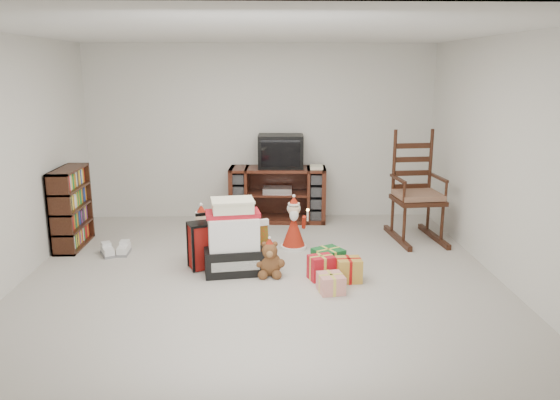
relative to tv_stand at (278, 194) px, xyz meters
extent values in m
cube|color=#B9B3AA|center=(-0.23, -2.23, -0.40)|extent=(5.00, 5.00, 0.01)
cube|color=silver|center=(-0.23, -2.23, 2.11)|extent=(5.00, 5.00, 0.01)
cube|color=white|center=(-0.23, 0.27, 0.86)|extent=(5.00, 0.01, 2.50)
cube|color=white|center=(-0.23, -4.73, 0.86)|extent=(5.00, 0.01, 2.50)
cube|color=white|center=(-2.73, -2.23, 0.86)|extent=(0.01, 5.00, 2.50)
cube|color=white|center=(2.27, -2.23, 0.86)|extent=(0.01, 5.00, 2.50)
cube|color=#4B2115|center=(0.00, 0.00, 0.00)|extent=(1.39, 0.56, 0.78)
cube|color=silver|center=(0.00, -0.03, 0.07)|extent=(0.43, 0.32, 0.08)
cube|color=#3E2010|center=(-2.57, -1.08, 0.10)|extent=(0.27, 0.81, 0.98)
cube|color=#3E2010|center=(1.76, -0.95, 0.13)|extent=(0.63, 0.61, 0.06)
cube|color=#996853|center=(1.76, -0.95, 0.20)|extent=(0.58, 0.56, 0.07)
cube|color=#3E2010|center=(1.76, -0.69, 0.62)|extent=(0.50, 0.11, 0.90)
cube|color=#3E2010|center=(1.76, -0.95, -0.36)|extent=(0.67, 1.01, 0.07)
cube|color=black|center=(-0.53, -2.02, -0.25)|extent=(0.69, 0.54, 0.28)
cube|color=white|center=(-0.53, -2.02, 0.06)|extent=(0.58, 0.48, 0.35)
cube|color=red|center=(-0.53, -2.02, 0.26)|extent=(0.61, 0.38, 0.05)
cube|color=#F0EAC5|center=(-0.53, -2.02, 0.34)|extent=(0.47, 0.38, 0.11)
cube|color=maroon|center=(-0.82, -1.88, -0.13)|extent=(0.45, 0.35, 0.53)
cube|color=black|center=(-0.82, -1.79, 0.21)|extent=(0.21, 0.11, 0.03)
ellipsoid|color=brown|center=(-0.14, -2.14, -0.27)|extent=(0.25, 0.21, 0.27)
sphere|color=brown|center=(-0.14, -2.17, -0.11)|extent=(0.17, 0.17, 0.17)
cone|color=#9C2010|center=(0.16, -1.26, -0.17)|extent=(0.31, 0.31, 0.44)
sphere|color=beige|center=(0.16, -1.26, 0.10)|extent=(0.15, 0.15, 0.15)
cone|color=#9C2010|center=(0.16, -1.26, 0.22)|extent=(0.13, 0.13, 0.11)
cylinder|color=silver|center=(0.32, -1.39, 0.06)|extent=(0.02, 0.02, 0.13)
cone|color=#9C2010|center=(-0.91, -1.62, -0.17)|extent=(0.30, 0.30, 0.43)
sphere|color=beige|center=(-0.91, -1.62, 0.10)|extent=(0.15, 0.15, 0.15)
cone|color=#9C2010|center=(-0.91, -1.62, 0.21)|extent=(0.13, 0.13, 0.11)
cylinder|color=silver|center=(-0.76, -1.74, 0.05)|extent=(0.02, 0.02, 0.13)
cube|color=white|center=(-2.06, -1.42, -0.34)|extent=(0.24, 0.31, 0.10)
cube|color=white|center=(-1.88, -1.42, -0.34)|extent=(0.13, 0.29, 0.10)
cube|color=red|center=(0.37, -2.21, -0.26)|extent=(0.26, 0.26, 0.26)
cube|color=#1A692D|center=(0.57, -1.96, -0.26)|extent=(0.26, 0.26, 0.26)
cube|color=gold|center=(0.62, -2.35, -0.26)|extent=(0.26, 0.26, 0.26)
cube|color=silver|center=(0.32, -2.55, -0.26)|extent=(0.26, 0.26, 0.26)
cube|color=black|center=(0.05, 0.04, 0.62)|extent=(0.65, 0.47, 0.46)
cube|color=black|center=(0.05, -0.19, 0.62)|extent=(0.54, 0.04, 0.37)
camera|label=1|loc=(-0.20, -7.64, 1.78)|focal=35.00mm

